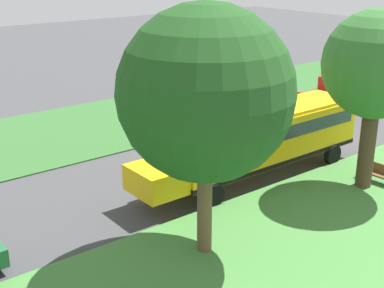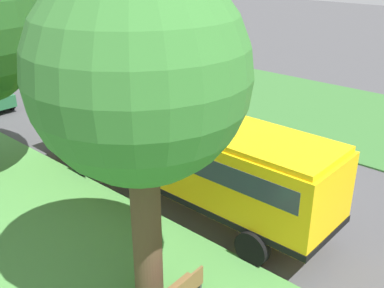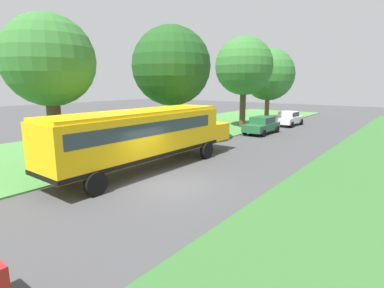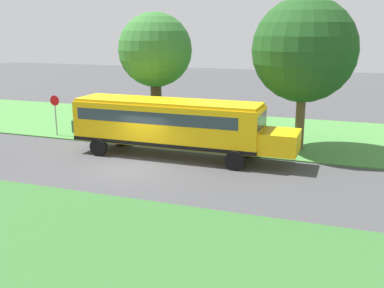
{
  "view_description": "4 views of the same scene",
  "coord_description": "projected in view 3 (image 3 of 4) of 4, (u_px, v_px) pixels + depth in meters",
  "views": [
    {
      "loc": [
        -19.35,
        18.29,
        10.04
      ],
      "look_at": [
        -1.59,
        4.36,
        1.98
      ],
      "focal_mm": 50.0,
      "sensor_mm": 36.0,
      "label": 1
    },
    {
      "loc": [
        -12.53,
        -8.29,
        7.98
      ],
      "look_at": [
        -1.94,
        1.18,
        1.78
      ],
      "focal_mm": 42.0,
      "sensor_mm": 36.0,
      "label": 2
    },
    {
      "loc": [
        8.76,
        -9.61,
        4.48
      ],
      "look_at": [
        -0.97,
        3.0,
        1.29
      ],
      "focal_mm": 28.0,
      "sensor_mm": 36.0,
      "label": 3
    },
    {
      "loc": [
        19.67,
        10.4,
        6.9
      ],
      "look_at": [
        -0.72,
        3.02,
        1.36
      ],
      "focal_mm": 42.0,
      "sensor_mm": 36.0,
      "label": 4
    }
  ],
  "objects": [
    {
      "name": "park_bench",
      "position": [
        41.0,
        163.0,
        15.51
      ],
      "size": [
        1.62,
        0.57,
        0.92
      ],
      "color": "brown",
      "rests_on": "ground"
    },
    {
      "name": "oak_tree_roadside_mid",
      "position": [
        172.0,
        64.0,
        22.09
      ],
      "size": [
        5.85,
        5.85,
        8.73
      ],
      "color": "brown",
      "rests_on": "ground"
    },
    {
      "name": "grass_verge",
      "position": [
        55.0,
        153.0,
        19.56
      ],
      "size": [
        12.0,
        80.0,
        0.08
      ],
      "primitive_type": "cube",
      "color": "#47843D",
      "rests_on": "ground"
    },
    {
      "name": "car_white_middle",
      "position": [
        289.0,
        118.0,
        32.77
      ],
      "size": [
        2.02,
        4.4,
        1.56
      ],
      "color": "silver",
      "rests_on": "ground"
    },
    {
      "name": "ground_plane",
      "position": [
        168.0,
        185.0,
        13.58
      ],
      "size": [
        120.0,
        120.0,
        0.0
      ],
      "primitive_type": "plane",
      "color": "#424244"
    },
    {
      "name": "car_green_nearest",
      "position": [
        262.0,
        124.0,
        27.42
      ],
      "size": [
        2.02,
        4.4,
        1.56
      ],
      "color": "#236038",
      "rests_on": "ground"
    },
    {
      "name": "oak_tree_across_road",
      "position": [
        269.0,
        75.0,
        36.5
      ],
      "size": [
        6.27,
        6.27,
        8.78
      ],
      "color": "brown",
      "rests_on": "ground"
    },
    {
      "name": "oak_tree_beside_bus",
      "position": [
        51.0,
        62.0,
        15.35
      ],
      "size": [
        4.65,
        4.65,
        7.99
      ],
      "color": "#4C3826",
      "rests_on": "ground"
    },
    {
      "name": "school_bus",
      "position": [
        145.0,
        134.0,
        15.71
      ],
      "size": [
        2.84,
        12.42,
        3.16
      ],
      "color": "yellow",
      "rests_on": "ground"
    },
    {
      "name": "oak_tree_far_end",
      "position": [
        244.0,
        67.0,
        30.12
      ],
      "size": [
        5.82,
        5.82,
        9.19
      ],
      "color": "#4C3826",
      "rests_on": "ground"
    }
  ]
}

